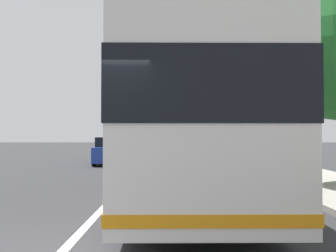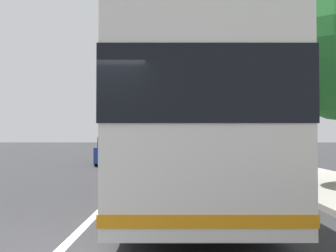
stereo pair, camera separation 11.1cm
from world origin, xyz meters
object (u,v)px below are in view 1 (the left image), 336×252
(coach_bus, at_px, (186,125))
(roadside_tree_far_block, at_px, (257,74))
(car_far_distant, at_px, (178,144))
(car_behind_bus, at_px, (111,152))
(car_side_street, at_px, (124,149))
(utility_pole, at_px, (253,87))

(coach_bus, bearing_deg, roadside_tree_far_block, -21.02)
(coach_bus, distance_m, car_far_distant, 42.22)
(roadside_tree_far_block, bearing_deg, car_behind_bus, 75.28)
(car_behind_bus, relative_size, car_side_street, 1.15)
(car_side_street, bearing_deg, coach_bus, 10.99)
(car_behind_bus, relative_size, roadside_tree_far_block, 0.76)
(coach_bus, xyz_separation_m, roadside_tree_far_block, (11.43, -4.19, 3.03))
(roadside_tree_far_block, relative_size, utility_pole, 0.71)
(car_behind_bus, xyz_separation_m, utility_pole, (-0.44, -8.14, 3.67))
(coach_bus, relative_size, car_behind_bus, 2.35)
(coach_bus, distance_m, roadside_tree_far_block, 12.55)
(coach_bus, relative_size, utility_pole, 1.27)
(roadside_tree_far_block, height_order, utility_pole, utility_pole)
(coach_bus, height_order, car_far_distant, coach_bus)
(car_behind_bus, distance_m, roadside_tree_far_block, 9.26)
(car_far_distant, bearing_deg, car_side_street, 167.95)
(roadside_tree_far_block, bearing_deg, coach_bus, 159.87)
(coach_bus, height_order, car_side_street, coach_bus)
(utility_pole, bearing_deg, car_far_distant, 7.16)
(car_far_distant, height_order, utility_pole, utility_pole)
(car_side_street, bearing_deg, car_far_distant, 169.77)
(coach_bus, height_order, car_behind_bus, coach_bus)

